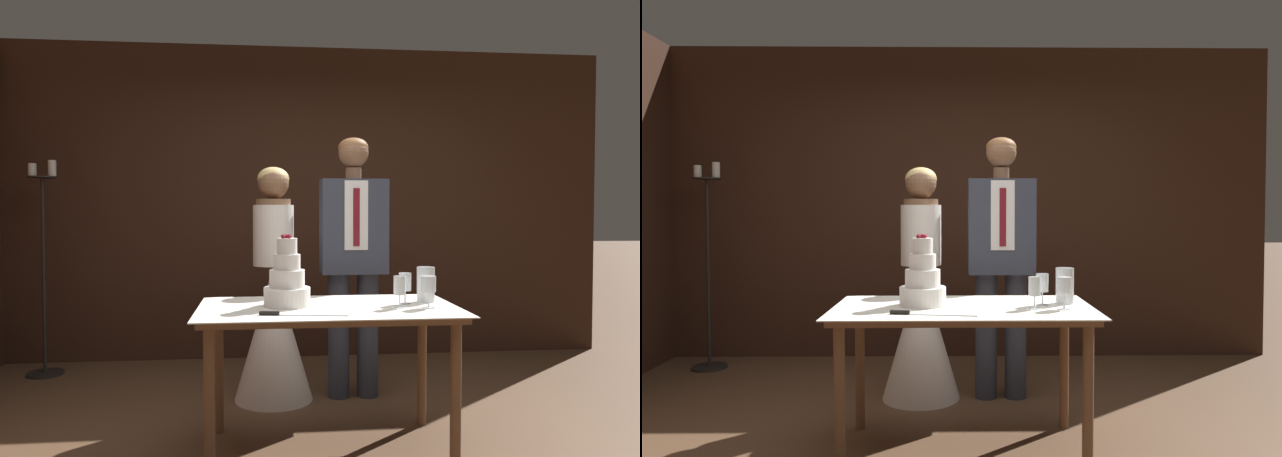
# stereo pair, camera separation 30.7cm
# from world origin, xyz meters

# --- Properties ---
(wall_back) EXTENTS (5.40, 0.12, 2.75)m
(wall_back) POSITION_xyz_m (0.00, 2.27, 1.37)
(wall_back) COLOR #382116
(wall_back) RESTS_ON ground_plane
(cake_table) EXTENTS (1.40, 0.79, 0.79)m
(cake_table) POSITION_xyz_m (-0.04, 0.22, 0.69)
(cake_table) COLOR brown
(cake_table) RESTS_ON ground_plane
(tiered_cake) EXTENTS (0.25, 0.25, 0.39)m
(tiered_cake) POSITION_xyz_m (-0.26, 0.25, 0.91)
(tiered_cake) COLOR white
(tiered_cake) RESTS_ON cake_table
(cake_knife) EXTENTS (0.44, 0.09, 0.02)m
(cake_knife) POSITION_xyz_m (-0.28, -0.02, 0.79)
(cake_knife) COLOR silver
(cake_knife) RESTS_ON cake_table
(wine_glass_near) EXTENTS (0.07, 0.07, 0.17)m
(wine_glass_near) POSITION_xyz_m (0.33, 0.14, 0.90)
(wine_glass_near) COLOR silver
(wine_glass_near) RESTS_ON cake_table
(wine_glass_middle) EXTENTS (0.07, 0.07, 0.17)m
(wine_glass_middle) POSITION_xyz_m (0.39, 0.26, 0.90)
(wine_glass_middle) COLOR silver
(wine_glass_middle) RESTS_ON cake_table
(wine_glass_far) EXTENTS (0.08, 0.08, 0.17)m
(wine_glass_far) POSITION_xyz_m (0.49, 0.12, 0.91)
(wine_glass_far) COLOR silver
(wine_glass_far) RESTS_ON cake_table
(hurricane_candle) EXTENTS (0.10, 0.10, 0.20)m
(hurricane_candle) POSITION_xyz_m (0.53, 0.32, 0.88)
(hurricane_candle) COLOR silver
(hurricane_candle) RESTS_ON cake_table
(bride) EXTENTS (0.54, 0.54, 1.61)m
(bride) POSITION_xyz_m (-0.32, 1.09, 0.60)
(bride) COLOR white
(bride) RESTS_ON ground_plane
(groom) EXTENTS (0.46, 0.25, 1.81)m
(groom) POSITION_xyz_m (0.24, 1.08, 1.03)
(groom) COLOR #333847
(groom) RESTS_ON ground_plane
(candle_stand) EXTENTS (0.28, 0.28, 1.70)m
(candle_stand) POSITION_xyz_m (-2.12, 1.85, 0.77)
(candle_stand) COLOR black
(candle_stand) RESTS_ON ground_plane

